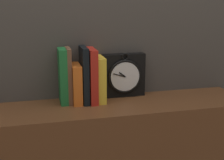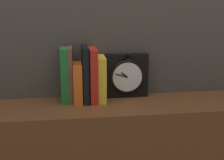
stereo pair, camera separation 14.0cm
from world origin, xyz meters
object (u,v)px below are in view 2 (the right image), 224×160
object	(u,v)px
book_slot0_green	(65,75)
book_slot2_orange	(78,83)
clock	(126,76)
book_slot4_red	(93,75)
book_slot5_yellow	(101,79)
book_slot1_brown	(70,75)
book_slot3_black	(86,74)

from	to	relation	value
book_slot0_green	book_slot2_orange	xyz separation A→B (m)	(0.06, -0.01, -0.04)
clock	book_slot0_green	world-z (taller)	book_slot0_green
clock	book_slot4_red	world-z (taller)	book_slot4_red
book_slot2_orange	book_slot5_yellow	distance (m)	0.11
book_slot1_brown	book_slot3_black	xyz separation A→B (m)	(0.07, -0.01, 0.00)
book_slot0_green	book_slot1_brown	bearing A→B (deg)	0.72
clock	book_slot4_red	size ratio (longest dim) A/B	0.88
book_slot3_black	book_slot0_green	bearing A→B (deg)	172.64
book_slot1_brown	book_slot4_red	distance (m)	0.11
clock	book_slot4_red	bearing A→B (deg)	-164.82
book_slot2_orange	book_slot3_black	size ratio (longest dim) A/B	0.70
book_slot0_green	book_slot3_black	xyz separation A→B (m)	(0.10, -0.01, 0.00)
book_slot0_green	book_slot2_orange	bearing A→B (deg)	-10.17
book_slot3_black	book_slot5_yellow	distance (m)	0.08
clock	book_slot3_black	distance (m)	0.21
book_slot4_red	book_slot1_brown	bearing A→B (deg)	171.28
book_slot1_brown	book_slot5_yellow	world-z (taller)	book_slot1_brown
book_slot4_red	clock	bearing A→B (deg)	15.18
book_slot2_orange	book_slot0_green	bearing A→B (deg)	169.83
clock	book_slot3_black	bearing A→B (deg)	-168.27
book_slot1_brown	book_slot4_red	world-z (taller)	book_slot1_brown
clock	book_slot3_black	xyz separation A→B (m)	(-0.20, -0.04, 0.02)
book_slot4_red	book_slot3_black	bearing A→B (deg)	174.74
book_slot0_green	book_slot4_red	bearing A→B (deg)	-6.80
clock	book_slot5_yellow	xyz separation A→B (m)	(-0.13, -0.04, -0.00)
book_slot3_black	book_slot5_yellow	xyz separation A→B (m)	(0.07, 0.00, -0.02)
book_slot0_green	book_slot4_red	world-z (taller)	book_slot0_green
book_slot4_red	book_slot5_yellow	size ratio (longest dim) A/B	1.19
book_slot2_orange	book_slot3_black	bearing A→B (deg)	-2.98
book_slot1_brown	book_slot5_yellow	distance (m)	0.14
book_slot1_brown	book_slot2_orange	distance (m)	0.05
book_slot0_green	book_slot3_black	bearing A→B (deg)	-7.36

